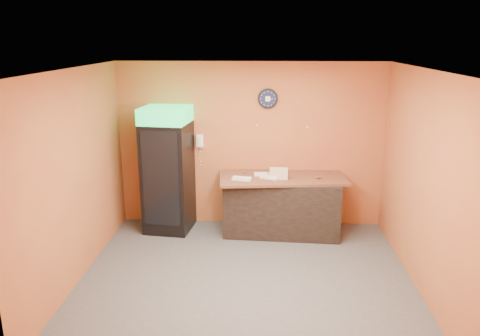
{
  "coord_description": "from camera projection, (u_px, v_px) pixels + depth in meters",
  "views": [
    {
      "loc": [
        0.2,
        -5.76,
        3.18
      ],
      "look_at": [
        -0.11,
        0.6,
        1.39
      ],
      "focal_mm": 35.0,
      "sensor_mm": 36.0,
      "label": 1
    }
  ],
  "objects": [
    {
      "name": "kitchen_tool",
      "position": [
        268.0,
        174.0,
        7.66
      ],
      "size": [
        0.05,
        0.05,
        0.05
      ],
      "primitive_type": "cylinder",
      "color": "silver",
      "rests_on": "butcher_paper"
    },
    {
      "name": "right_wall",
      "position": [
        423.0,
        183.0,
        5.92
      ],
      "size": [
        0.02,
        4.0,
        2.8
      ],
      "primitive_type": "cube",
      "color": "#B76D33",
      "rests_on": "floor"
    },
    {
      "name": "wrapped_sandwich_left",
      "position": [
        242.0,
        179.0,
        7.46
      ],
      "size": [
        0.32,
        0.18,
        0.04
      ],
      "primitive_type": "cube",
      "rotation": [
        0.0,
        0.0,
        -0.22
      ],
      "color": "white",
      "rests_on": "butcher_paper"
    },
    {
      "name": "wrapped_sandwich_right",
      "position": [
        264.0,
        174.0,
        7.69
      ],
      "size": [
        0.31,
        0.13,
        0.04
      ],
      "primitive_type": "cube",
      "rotation": [
        0.0,
        0.0,
        0.02
      ],
      "color": "white",
      "rests_on": "butcher_paper"
    },
    {
      "name": "butcher_paper",
      "position": [
        282.0,
        178.0,
        7.65
      ],
      "size": [
        2.13,
        1.11,
        0.04
      ],
      "primitive_type": "cube",
      "rotation": [
        0.0,
        0.0,
        0.1
      ],
      "color": "brown",
      "rests_on": "prep_counter"
    },
    {
      "name": "left_wall",
      "position": [
        75.0,
        177.0,
        6.13
      ],
      "size": [
        0.02,
        4.0,
        2.8
      ],
      "primitive_type": "cube",
      "color": "#B76D33",
      "rests_on": "floor"
    },
    {
      "name": "ceiling",
      "position": [
        247.0,
        69.0,
        5.65
      ],
      "size": [
        4.5,
        4.0,
        0.02
      ],
      "primitive_type": "cube",
      "color": "white",
      "rests_on": "back_wall"
    },
    {
      "name": "wall_clock",
      "position": [
        268.0,
        99.0,
        7.69
      ],
      "size": [
        0.33,
        0.06,
        0.33
      ],
      "color": "black",
      "rests_on": "back_wall"
    },
    {
      "name": "sub_roll_stack",
      "position": [
        279.0,
        174.0,
        7.49
      ],
      "size": [
        0.29,
        0.11,
        0.18
      ],
      "rotation": [
        0.0,
        0.0,
        -0.04
      ],
      "color": "beige",
      "rests_on": "butcher_paper"
    },
    {
      "name": "prep_counter",
      "position": [
        282.0,
        206.0,
        7.78
      ],
      "size": [
        1.92,
        0.94,
        0.94
      ],
      "primitive_type": "cube",
      "rotation": [
        0.0,
        0.0,
        -0.06
      ],
      "color": "black",
      "rests_on": "floor"
    },
    {
      "name": "wall_phone",
      "position": [
        200.0,
        141.0,
        7.92
      ],
      "size": [
        0.12,
        0.1,
        0.21
      ],
      "color": "white",
      "rests_on": "back_wall"
    },
    {
      "name": "back_wall",
      "position": [
        251.0,
        145.0,
        7.95
      ],
      "size": [
        4.5,
        0.02,
        2.8
      ],
      "primitive_type": "cube",
      "color": "#B76D33",
      "rests_on": "floor"
    },
    {
      "name": "floor",
      "position": [
        246.0,
        277.0,
        6.41
      ],
      "size": [
        4.5,
        4.5,
        0.0
      ],
      "primitive_type": "plane",
      "color": "#47474C",
      "rests_on": "ground"
    },
    {
      "name": "beverage_cooler",
      "position": [
        168.0,
        172.0,
        7.74
      ],
      "size": [
        0.82,
        0.83,
        2.1
      ],
      "rotation": [
        0.0,
        0.0,
        -0.12
      ],
      "color": "black",
      "rests_on": "floor"
    },
    {
      "name": "wrapped_sandwich_mid",
      "position": [
        269.0,
        177.0,
        7.53
      ],
      "size": [
        0.32,
        0.23,
        0.04
      ],
      "primitive_type": "cube",
      "rotation": [
        0.0,
        0.0,
        -0.43
      ],
      "color": "white",
      "rests_on": "butcher_paper"
    }
  ]
}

